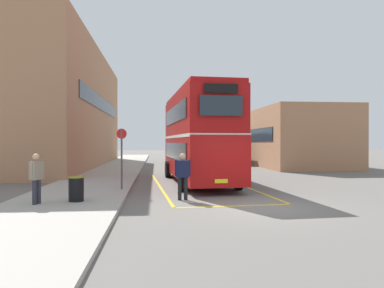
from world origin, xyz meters
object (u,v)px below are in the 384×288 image
at_px(litter_bin, 76,189).
at_px(single_deck_bus, 219,147).
at_px(double_decker_bus, 198,135).
at_px(pedestrian_boarding, 183,173).
at_px(pedestrian_waiting_near, 36,175).
at_px(bus_stop_sign, 122,153).

bearing_deg(litter_bin, single_deck_bus, 69.44).
relative_size(double_decker_bus, pedestrian_boarding, 5.83).
height_order(pedestrian_waiting_near, litter_bin, pedestrian_waiting_near).
bearing_deg(double_decker_bus, pedestrian_waiting_near, -131.96).
bearing_deg(litter_bin, pedestrian_waiting_near, -158.43).
height_order(single_deck_bus, pedestrian_boarding, single_deck_bus).
distance_m(double_decker_bus, bus_stop_sign, 4.98).
relative_size(double_decker_bus, bus_stop_sign, 3.91).
height_order(pedestrian_waiting_near, bus_stop_sign, bus_stop_sign).
xyz_separation_m(single_deck_bus, pedestrian_waiting_near, (-10.40, -25.10, -0.55)).
height_order(pedestrian_boarding, litter_bin, pedestrian_boarding).
relative_size(double_decker_bus, single_deck_bus, 1.18).
relative_size(pedestrian_boarding, litter_bin, 2.06).
bearing_deg(bus_stop_sign, double_decker_bus, 41.62).
relative_size(pedestrian_waiting_near, litter_bin, 1.95).
height_order(double_decker_bus, pedestrian_boarding, double_decker_bus).
xyz_separation_m(pedestrian_boarding, litter_bin, (-3.71, -0.74, -0.45)).
xyz_separation_m(litter_bin, bus_stop_sign, (1.25, 3.04, 1.14)).
xyz_separation_m(double_decker_bus, litter_bin, (-4.92, -6.30, -1.95)).
bearing_deg(double_decker_bus, litter_bin, -127.97).
xyz_separation_m(double_decker_bus, bus_stop_sign, (-3.67, -3.26, -0.80)).
relative_size(single_deck_bus, bus_stop_sign, 3.31).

